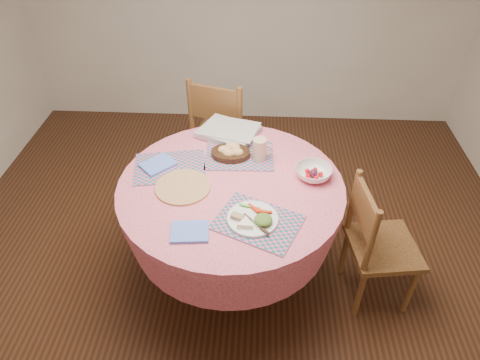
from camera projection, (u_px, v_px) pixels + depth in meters
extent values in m
plane|color=#331C0F|center=(232.00, 272.00, 2.80)|extent=(4.00, 4.00, 0.00)
cylinder|color=pink|center=(231.00, 187.00, 2.34)|extent=(1.24, 1.24, 0.04)
cone|color=pink|center=(231.00, 210.00, 2.44)|extent=(1.24, 1.24, 0.30)
cylinder|color=black|center=(232.00, 249.00, 2.66)|extent=(0.14, 0.14, 0.44)
cylinder|color=black|center=(232.00, 269.00, 2.78)|extent=(0.56, 0.56, 0.06)
cube|color=brown|center=(383.00, 247.00, 2.44)|extent=(0.42, 0.43, 0.04)
cylinder|color=brown|center=(411.00, 289.00, 2.45)|extent=(0.04, 0.04, 0.40)
cylinder|color=brown|center=(391.00, 248.00, 2.70)|extent=(0.04, 0.04, 0.40)
cylinder|color=brown|center=(360.00, 293.00, 2.43)|extent=(0.04, 0.04, 0.40)
cylinder|color=brown|center=(345.00, 251.00, 2.68)|extent=(0.04, 0.04, 0.40)
cylinder|color=brown|center=(371.00, 243.00, 2.17)|extent=(0.04, 0.04, 0.44)
cylinder|color=brown|center=(353.00, 201.00, 2.41)|extent=(0.04, 0.04, 0.44)
cube|color=brown|center=(365.00, 209.00, 2.24)|extent=(0.07, 0.32, 0.21)
cube|color=brown|center=(226.00, 133.00, 3.26)|extent=(0.55, 0.54, 0.04)
cylinder|color=brown|center=(255.00, 150.00, 3.48)|extent=(0.05, 0.05, 0.45)
cylinder|color=brown|center=(214.00, 142.00, 3.58)|extent=(0.05, 0.05, 0.45)
cylinder|color=brown|center=(240.00, 175.00, 3.23)|extent=(0.05, 0.05, 0.45)
cylinder|color=brown|center=(197.00, 165.00, 3.33)|extent=(0.05, 0.05, 0.45)
cylinder|color=brown|center=(239.00, 121.00, 2.91)|extent=(0.05, 0.05, 0.50)
cylinder|color=brown|center=(191.00, 112.00, 3.01)|extent=(0.05, 0.05, 0.50)
cube|color=brown|center=(214.00, 104.00, 2.90)|extent=(0.36, 0.14, 0.24)
cube|color=#13656B|center=(258.00, 222.00, 2.09)|extent=(0.49, 0.44, 0.01)
cube|color=#13656B|center=(170.00, 167.00, 2.44)|extent=(0.45, 0.36, 0.01)
cube|color=#13656B|center=(239.00, 155.00, 2.53)|extent=(0.41, 0.31, 0.01)
cylinder|color=#A48147|center=(183.00, 187.00, 2.30)|extent=(0.30, 0.30, 0.01)
cube|color=#5A83E9|center=(190.00, 232.00, 2.04)|extent=(0.19, 0.16, 0.01)
cube|color=#5A83E9|center=(158.00, 164.00, 2.44)|extent=(0.23, 0.23, 0.01)
cylinder|color=white|center=(253.00, 219.00, 2.10)|extent=(0.25, 0.25, 0.01)
ellipsoid|color=#2D5B1F|center=(265.00, 217.00, 2.07)|extent=(0.12, 0.12, 0.04)
cylinder|color=#FFEECC|center=(250.00, 225.00, 2.04)|extent=(0.09, 0.09, 0.02)
cube|color=#8B7250|center=(239.00, 220.00, 2.06)|extent=(0.07, 0.06, 0.02)
cube|color=silver|center=(257.00, 221.00, 2.07)|extent=(0.11, 0.12, 0.00)
cylinder|color=black|center=(231.00, 153.00, 2.51)|extent=(0.23, 0.23, 0.03)
ellipsoid|color=#E6AF75|center=(224.00, 148.00, 2.49)|extent=(0.07, 0.06, 0.05)
ellipsoid|color=#E6AF75|center=(234.00, 146.00, 2.51)|extent=(0.07, 0.06, 0.05)
ellipsoid|color=#E6AF75|center=(237.00, 151.00, 2.47)|extent=(0.07, 0.06, 0.05)
ellipsoid|color=#E6AF75|center=(229.00, 151.00, 2.46)|extent=(0.07, 0.06, 0.05)
ellipsoid|color=#E6AF75|center=(231.00, 144.00, 2.52)|extent=(0.07, 0.06, 0.05)
cylinder|color=beige|center=(259.00, 149.00, 2.46)|extent=(0.08, 0.08, 0.13)
torus|color=beige|center=(267.00, 149.00, 2.45)|extent=(0.07, 0.01, 0.07)
imported|color=white|center=(313.00, 173.00, 2.35)|extent=(0.22, 0.22, 0.06)
sphere|color=red|center=(321.00, 174.00, 2.36)|extent=(0.03, 0.03, 0.03)
sphere|color=red|center=(315.00, 170.00, 2.39)|extent=(0.03, 0.03, 0.03)
sphere|color=red|center=(307.00, 171.00, 2.38)|extent=(0.03, 0.03, 0.03)
sphere|color=red|center=(308.00, 176.00, 2.34)|extent=(0.03, 0.03, 0.03)
sphere|color=red|center=(316.00, 178.00, 2.33)|extent=(0.03, 0.03, 0.03)
sphere|color=#4B152A|center=(313.00, 173.00, 2.35)|extent=(0.05, 0.05, 0.05)
cube|color=silver|center=(228.00, 132.00, 2.69)|extent=(0.42, 0.39, 0.03)
cube|color=silver|center=(231.00, 129.00, 2.67)|extent=(0.37, 0.33, 0.01)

